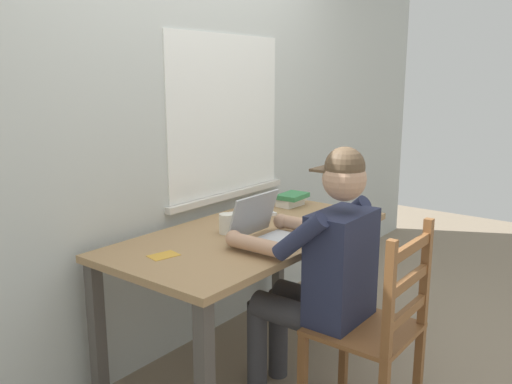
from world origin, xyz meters
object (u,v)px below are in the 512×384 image
Objects in this scene: laptop at (268,231)px; landscape_photo_print at (164,255)px; desk at (251,248)px; book_stack_main at (291,199)px; seated_person at (320,267)px; wooden_chair at (375,330)px; coffee_mug_dark at (264,208)px; computer_mouse at (305,230)px; coffee_mug_white at (227,223)px.

landscape_photo_print is at bearing 150.97° from laptop.
book_stack_main is (0.59, 0.15, 0.13)m from desk.
seated_person reaches higher than desk.
book_stack_main reaches higher than desk.
coffee_mug_dark is (0.38, 0.88, 0.34)m from wooden_chair.
desk is 15.54× the size of computer_mouse.
coffee_mug_dark reaches higher than book_stack_main.
landscape_photo_print is (-0.46, 0.82, 0.29)m from wooden_chair.
coffee_mug_white is 0.44m from landscape_photo_print.
wooden_chair is at bearing -89.22° from laptop.
computer_mouse is 0.88× the size of coffee_mug_white.
desk is at bearing 83.69° from wooden_chair.
desk is at bearing -165.96° from book_stack_main.
desk is 0.35m from coffee_mug_dark.
seated_person is 6.28× the size of book_stack_main.
coffee_mug_dark is 0.59× the size of book_stack_main.
coffee_mug_white is at bearing -171.66° from coffee_mug_dark.
book_stack_main is at bearing 5.51° from coffee_mug_white.
coffee_mug_white is at bearing -174.49° from book_stack_main.
seated_person is 10.72× the size of coffee_mug_dark.
coffee_mug_dark is at bearing 16.69° from landscape_photo_print.
coffee_mug_dark is at bearing 8.34° from coffee_mug_white.
computer_mouse is at bearing -139.29° from book_stack_main.
seated_person is 0.32m from laptop.
computer_mouse is at bearing -59.51° from desk.
coffee_mug_dark reaches higher than landscape_photo_print.
coffee_mug_dark is 0.29m from book_stack_main.
coffee_mug_dark is 0.90× the size of landscape_photo_print.
computer_mouse is 0.41m from coffee_mug_dark.
coffee_mug_white is 0.57× the size of book_stack_main.
seated_person is 0.72m from coffee_mug_dark.
computer_mouse is at bearing 66.34° from wooden_chair.
computer_mouse is at bearing -112.35° from coffee_mug_dark.
wooden_chair is 8.40× the size of coffee_mug_white.
seated_person is at bearing -122.02° from coffee_mug_dark.
seated_person reaches higher than coffee_mug_white.
coffee_mug_white is (-0.24, 0.32, 0.03)m from computer_mouse.
coffee_mug_dark reaches higher than computer_mouse.
laptop is 0.75m from book_stack_main.
coffee_mug_white reaches higher than book_stack_main.
desk is 4.71× the size of laptop.
wooden_chair is (-0.00, -0.28, -0.23)m from seated_person.
seated_person is at bearing -100.05° from desk.
desk is 0.55m from landscape_photo_print.
coffee_mug_white is 0.69m from book_stack_main.
laptop is at bearing -16.61° from landscape_photo_print.
wooden_chair reaches higher than coffee_mug_white.
wooden_chair is at bearing -48.58° from landscape_photo_print.
wooden_chair is 2.88× the size of laptop.
book_stack_main is (0.45, 0.39, 0.03)m from computer_mouse.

